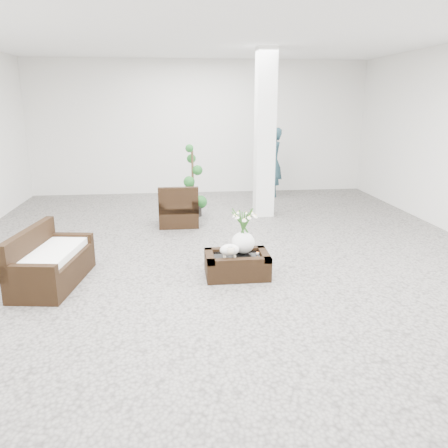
{
  "coord_description": "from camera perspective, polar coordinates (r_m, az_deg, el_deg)",
  "views": [
    {
      "loc": [
        -0.74,
        -6.62,
        2.44
      ],
      "look_at": [
        0.0,
        -0.1,
        0.62
      ],
      "focal_mm": 35.61,
      "sensor_mm": 36.0,
      "label": 1
    }
  ],
  "objects": [
    {
      "name": "shopper",
      "position": [
        11.76,
        6.37,
        7.84
      ],
      "size": [
        0.49,
        0.69,
        1.78
      ],
      "primitive_type": "imported",
      "rotation": [
        0.0,
        0.0,
        -1.67
      ],
      "color": "#274956",
      "rests_on": "ground"
    },
    {
      "name": "ground",
      "position": [
        7.09,
        -0.09,
        -4.62
      ],
      "size": [
        11.0,
        11.0,
        0.0
      ],
      "primitive_type": "plane",
      "color": "gray",
      "rests_on": "ground"
    },
    {
      "name": "sheep_figurine",
      "position": [
        6.21,
        0.72,
        -3.49
      ],
      "size": [
        0.28,
        0.23,
        0.21
      ],
      "primitive_type": "ellipsoid",
      "color": "white",
      "rests_on": "coffee_table"
    },
    {
      "name": "planter_narcissus",
      "position": [
        6.34,
        2.48,
        -0.31
      ],
      "size": [
        0.44,
        0.44,
        0.8
      ],
      "primitive_type": null,
      "color": "white",
      "rests_on": "coffee_table"
    },
    {
      "name": "column",
      "position": [
        9.64,
        5.26,
        11.34
      ],
      "size": [
        0.4,
        0.4,
        3.5
      ],
      "primitive_type": "cube",
      "color": "white",
      "rests_on": "ground"
    },
    {
      "name": "coffee_table",
      "position": [
        6.41,
        1.67,
        -5.37
      ],
      "size": [
        0.9,
        0.6,
        0.31
      ],
      "primitive_type": "cube",
      "color": "black",
      "rests_on": "ground"
    },
    {
      "name": "loveseat",
      "position": [
        6.51,
        -21.24,
        -3.97
      ],
      "size": [
        0.91,
        1.54,
        0.77
      ],
      "primitive_type": "cube",
      "rotation": [
        0.0,
        0.0,
        1.42
      ],
      "color": "black",
      "rests_on": "ground"
    },
    {
      "name": "topiary",
      "position": [
        9.65,
        -4.04,
        5.48
      ],
      "size": [
        0.41,
        0.41,
        1.53
      ],
      "primitive_type": null,
      "color": "#184C1B",
      "rests_on": "ground"
    },
    {
      "name": "armchair",
      "position": [
        9.03,
        -5.87,
        2.47
      ],
      "size": [
        0.78,
        0.75,
        0.83
      ],
      "primitive_type": "cube",
      "rotation": [
        0.0,
        0.0,
        3.14
      ],
      "color": "black",
      "rests_on": "ground"
    },
    {
      "name": "tealight",
      "position": [
        6.42,
        4.32,
        -3.76
      ],
      "size": [
        0.04,
        0.04,
        0.03
      ],
      "primitive_type": "cylinder",
      "color": "white",
      "rests_on": "coffee_table"
    }
  ]
}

